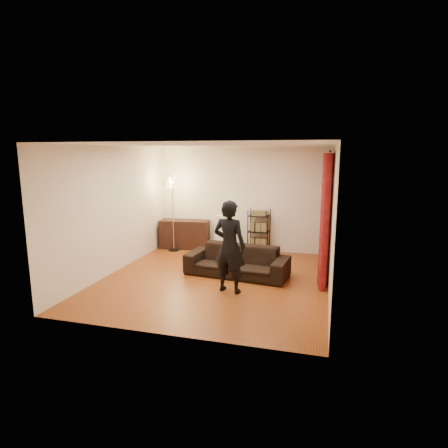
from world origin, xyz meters
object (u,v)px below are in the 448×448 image
(wire_shelf, at_px, (259,231))
(floor_lamp, at_px, (173,214))
(sofa, at_px, (237,261))
(media_cabinet, at_px, (185,234))
(person, at_px, (229,247))
(storage_boxes, at_px, (223,233))

(wire_shelf, height_order, floor_lamp, floor_lamp)
(sofa, bearing_deg, media_cabinet, 141.73)
(media_cabinet, relative_size, wire_shelf, 1.17)
(wire_shelf, bearing_deg, floor_lamp, 175.75)
(floor_lamp, bearing_deg, sofa, -36.49)
(media_cabinet, bearing_deg, person, -62.20)
(floor_lamp, bearing_deg, storage_boxes, 10.57)
(sofa, xyz_separation_m, wire_shelf, (0.12, 1.93, 0.25))
(sofa, height_order, media_cabinet, media_cabinet)
(storage_boxes, relative_size, wire_shelf, 0.86)
(sofa, height_order, person, person)
(media_cabinet, xyz_separation_m, floor_lamp, (-0.19, -0.33, 0.60))
(person, relative_size, floor_lamp, 0.88)
(storage_boxes, height_order, floor_lamp, floor_lamp)
(storage_boxes, distance_m, wire_shelf, 0.93)
(person, height_order, media_cabinet, person)
(person, bearing_deg, storage_boxes, -61.28)
(sofa, distance_m, media_cabinet, 2.68)
(media_cabinet, distance_m, floor_lamp, 0.71)
(sofa, bearing_deg, wire_shelf, 92.88)
(media_cabinet, height_order, storage_boxes, storage_boxes)
(sofa, relative_size, person, 1.24)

